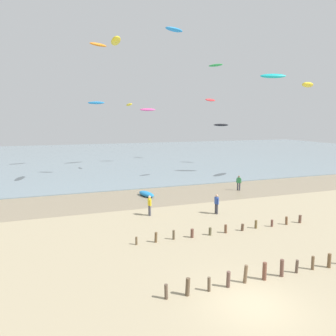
% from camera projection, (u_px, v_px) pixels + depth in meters
% --- Properties ---
extents(ground_plane, '(160.00, 160.00, 0.00)m').
position_uv_depth(ground_plane, '(253.00, 304.00, 13.42)').
color(ground_plane, tan).
extents(wet_sand_strip, '(120.00, 7.85, 0.01)m').
position_uv_depth(wet_sand_strip, '(141.00, 198.00, 31.84)').
color(wet_sand_strip, gray).
rests_on(wet_sand_strip, ground).
extents(sea, '(160.00, 70.00, 0.10)m').
position_uv_depth(sea, '(97.00, 156.00, 68.15)').
color(sea, gray).
rests_on(sea, ground).
extents(groyne_near, '(14.61, 0.39, 0.93)m').
position_uv_depth(groyne_near, '(298.00, 266.00, 16.12)').
color(groyne_near, brown).
rests_on(groyne_near, ground).
extents(groyne_mid, '(13.26, 0.33, 0.69)m').
position_uv_depth(groyne_mid, '(231.00, 228.00, 22.06)').
color(groyne_mid, brown).
rests_on(groyne_mid, ground).
extents(person_nearest_camera, '(0.23, 0.57, 1.71)m').
position_uv_depth(person_nearest_camera, '(150.00, 205.00, 25.81)').
color(person_nearest_camera, '#4C4C56').
rests_on(person_nearest_camera, ground).
extents(person_mid_beach, '(0.48, 0.39, 1.71)m').
position_uv_depth(person_mid_beach, '(239.00, 182.00, 35.05)').
color(person_mid_beach, '#383842').
rests_on(person_mid_beach, ground).
extents(person_by_waterline, '(0.24, 0.57, 1.71)m').
position_uv_depth(person_by_waterline, '(217.00, 203.00, 26.26)').
color(person_by_waterline, '#383842').
rests_on(person_by_waterline, ground).
extents(grounded_kite, '(1.62, 2.69, 0.51)m').
position_uv_depth(grounded_kite, '(146.00, 194.00, 32.43)').
color(grounded_kite, '#2384D1').
rests_on(grounded_kite, ground).
extents(kite_aloft_0, '(2.50, 1.70, 0.41)m').
position_uv_depth(kite_aloft_0, '(96.00, 103.00, 42.68)').
color(kite_aloft_0, '#2384D1').
extents(kite_aloft_1, '(2.44, 2.97, 0.55)m').
position_uv_depth(kite_aloft_1, '(216.00, 65.00, 57.79)').
color(kite_aloft_1, green).
extents(kite_aloft_2, '(1.80, 3.68, 0.91)m').
position_uv_depth(kite_aloft_2, '(116.00, 41.00, 34.92)').
color(kite_aloft_2, yellow).
extents(kite_aloft_3, '(1.01, 2.12, 0.60)m').
position_uv_depth(kite_aloft_3, '(129.00, 105.00, 46.58)').
color(kite_aloft_3, yellow).
extents(kite_aloft_4, '(1.96, 1.33, 0.51)m').
position_uv_depth(kite_aloft_4, '(210.00, 100.00, 40.17)').
color(kite_aloft_4, red).
extents(kite_aloft_5, '(3.65, 2.33, 0.62)m').
position_uv_depth(kite_aloft_5, '(174.00, 30.00, 48.38)').
color(kite_aloft_5, '#2384D1').
extents(kite_aloft_6, '(3.17, 2.21, 0.73)m').
position_uv_depth(kite_aloft_6, '(98.00, 45.00, 47.88)').
color(kite_aloft_6, orange).
extents(kite_aloft_7, '(2.99, 1.65, 0.68)m').
position_uv_depth(kite_aloft_7, '(148.00, 110.00, 55.64)').
color(kite_aloft_7, '#E54C99').
extents(kite_aloft_8, '(3.74, 2.45, 0.91)m').
position_uv_depth(kite_aloft_8, '(273.00, 76.00, 42.60)').
color(kite_aloft_8, '#19B2B7').
extents(kite_aloft_9, '(3.62, 2.99, 0.74)m').
position_uv_depth(kite_aloft_9, '(308.00, 85.00, 39.69)').
color(kite_aloft_9, yellow).
extents(kite_aloft_11, '(2.52, 2.59, 0.45)m').
position_uv_depth(kite_aloft_11, '(221.00, 125.00, 55.22)').
color(kite_aloft_11, black).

